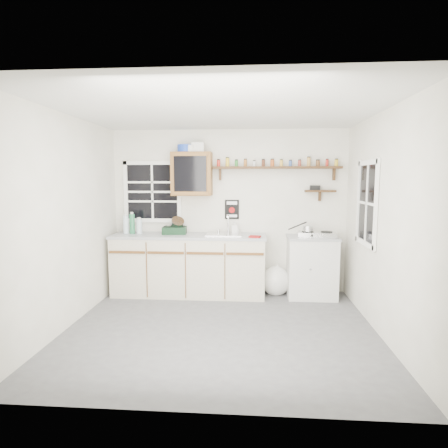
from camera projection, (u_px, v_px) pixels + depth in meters
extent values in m
cube|color=#4D4D4F|center=(220.00, 330.00, 4.39)|extent=(3.60, 3.20, 0.02)
cube|color=silver|center=(220.00, 109.00, 4.09)|extent=(3.60, 3.20, 0.02)
cube|color=beige|center=(66.00, 222.00, 4.37)|extent=(0.02, 3.20, 2.50)
cube|color=beige|center=(384.00, 225.00, 4.11)|extent=(0.02, 3.20, 2.50)
cube|color=beige|center=(229.00, 211.00, 5.84)|extent=(3.60, 0.02, 2.50)
cube|color=beige|center=(201.00, 250.00, 2.65)|extent=(3.60, 0.02, 2.50)
cube|color=#BFB79E|center=(189.00, 266.00, 5.67)|extent=(2.27, 0.60, 0.88)
cube|color=#93979B|center=(189.00, 236.00, 5.61)|extent=(2.31, 0.62, 0.04)
cube|color=brown|center=(127.00, 252.00, 5.39)|extent=(0.53, 0.02, 0.03)
cube|color=brown|center=(166.00, 253.00, 5.35)|extent=(0.53, 0.02, 0.03)
cube|color=brown|center=(205.00, 253.00, 5.31)|extent=(0.53, 0.02, 0.03)
cube|color=brown|center=(245.00, 254.00, 5.27)|extent=(0.53, 0.02, 0.03)
cube|color=silver|center=(311.00, 268.00, 5.56)|extent=(0.70, 0.55, 0.88)
cube|color=#93979B|center=(312.00, 237.00, 5.50)|extent=(0.73, 0.57, 0.03)
cube|color=silver|center=(224.00, 235.00, 5.57)|extent=(0.52, 0.44, 0.03)
cylinder|color=silver|center=(228.00, 224.00, 5.71)|extent=(0.02, 0.02, 0.28)
cylinder|color=silver|center=(228.00, 216.00, 5.64)|extent=(0.02, 0.14, 0.02)
cube|color=brown|center=(192.00, 174.00, 5.65)|extent=(0.60, 0.30, 0.65)
cube|color=black|center=(190.00, 174.00, 5.49)|extent=(0.48, 0.02, 0.52)
cylinder|color=#1A3AAA|center=(185.00, 149.00, 5.61)|extent=(0.24, 0.24, 0.11)
cube|color=silver|center=(198.00, 147.00, 5.60)|extent=(0.18, 0.15, 0.14)
cylinder|color=silver|center=(190.00, 149.00, 5.56)|extent=(0.12, 0.12, 0.10)
cube|color=black|center=(277.00, 168.00, 5.60)|extent=(1.91, 0.18, 0.04)
cube|color=black|center=(220.00, 174.00, 5.72)|extent=(0.03, 0.10, 0.18)
cube|color=black|center=(334.00, 174.00, 5.59)|extent=(0.03, 0.10, 0.18)
cylinder|color=red|center=(219.00, 163.00, 5.66)|extent=(0.05, 0.05, 0.10)
cylinder|color=black|center=(219.00, 160.00, 5.65)|extent=(0.05, 0.05, 0.02)
cylinder|color=gold|center=(227.00, 162.00, 5.65)|extent=(0.06, 0.06, 0.12)
cylinder|color=black|center=(227.00, 158.00, 5.64)|extent=(0.05, 0.05, 0.02)
cylinder|color=#267226|center=(236.00, 164.00, 5.64)|extent=(0.05, 0.05, 0.09)
cylinder|color=black|center=(236.00, 160.00, 5.63)|extent=(0.04, 0.04, 0.02)
cylinder|color=#99591E|center=(245.00, 163.00, 5.63)|extent=(0.05, 0.05, 0.10)
cylinder|color=black|center=(245.00, 159.00, 5.62)|extent=(0.04, 0.04, 0.02)
cylinder|color=silver|center=(254.00, 164.00, 5.62)|extent=(0.05, 0.05, 0.08)
cylinder|color=black|center=(254.00, 161.00, 5.62)|extent=(0.04, 0.04, 0.02)
cylinder|color=#4C2614|center=(263.00, 163.00, 5.61)|extent=(0.05, 0.05, 0.10)
cylinder|color=black|center=(263.00, 159.00, 5.60)|extent=(0.04, 0.04, 0.02)
cylinder|color=#B24C19|center=(272.00, 163.00, 5.60)|extent=(0.06, 0.06, 0.10)
cylinder|color=black|center=(272.00, 159.00, 5.59)|extent=(0.05, 0.05, 0.02)
cylinder|color=gold|center=(281.00, 163.00, 5.59)|extent=(0.05, 0.05, 0.09)
cylinder|color=black|center=(281.00, 160.00, 5.59)|extent=(0.04, 0.04, 0.02)
cylinder|color=#334C8C|center=(290.00, 164.00, 5.58)|extent=(0.05, 0.05, 0.08)
cylinder|color=black|center=(290.00, 160.00, 5.58)|extent=(0.04, 0.04, 0.02)
cylinder|color=maroon|center=(299.00, 163.00, 5.57)|extent=(0.05, 0.05, 0.09)
cylinder|color=black|center=(300.00, 160.00, 5.57)|extent=(0.04, 0.04, 0.02)
cylinder|color=#BF8C3F|center=(309.00, 162.00, 5.56)|extent=(0.05, 0.05, 0.13)
cylinder|color=black|center=(309.00, 157.00, 5.55)|extent=(0.05, 0.05, 0.02)
cylinder|color=brown|center=(318.00, 163.00, 5.55)|extent=(0.06, 0.06, 0.08)
cylinder|color=black|center=(318.00, 160.00, 5.55)|extent=(0.05, 0.05, 0.02)
cylinder|color=red|center=(327.00, 163.00, 5.54)|extent=(0.04, 0.04, 0.09)
cylinder|color=black|center=(327.00, 159.00, 5.54)|extent=(0.04, 0.04, 0.02)
cylinder|color=gold|center=(336.00, 163.00, 5.53)|extent=(0.05, 0.05, 0.10)
cylinder|color=black|center=(336.00, 159.00, 5.53)|extent=(0.05, 0.05, 0.02)
cube|color=black|center=(320.00, 191.00, 5.61)|extent=(0.45, 0.15, 0.03)
cube|color=black|center=(320.00, 196.00, 5.66)|extent=(0.03, 0.08, 0.14)
cube|color=black|center=(315.00, 188.00, 5.61)|extent=(0.14, 0.10, 0.07)
cube|color=black|center=(232.00, 209.00, 5.81)|extent=(0.22, 0.01, 0.30)
cube|color=white|center=(232.00, 203.00, 5.79)|extent=(0.16, 0.00, 0.05)
cylinder|color=#A50C0C|center=(232.00, 210.00, 5.80)|extent=(0.09, 0.01, 0.09)
cube|color=white|center=(232.00, 216.00, 5.81)|extent=(0.16, 0.00, 0.04)
cube|color=black|center=(152.00, 192.00, 5.86)|extent=(0.85, 0.02, 0.90)
cube|color=white|center=(152.00, 192.00, 5.86)|extent=(0.93, 0.03, 0.98)
cube|color=black|center=(367.00, 203.00, 4.63)|extent=(0.02, 0.70, 1.00)
cube|color=white|center=(367.00, 203.00, 4.63)|extent=(0.03, 0.78, 1.08)
cylinder|color=silver|center=(126.00, 225.00, 5.69)|extent=(0.08, 0.08, 0.28)
cylinder|color=silver|center=(126.00, 214.00, 5.67)|extent=(0.05, 0.05, 0.03)
cylinder|color=#257145|center=(132.00, 224.00, 5.70)|extent=(0.08, 0.08, 0.30)
cylinder|color=silver|center=(132.00, 213.00, 5.68)|extent=(0.04, 0.04, 0.03)
cylinder|color=silver|center=(139.00, 227.00, 5.69)|extent=(0.09, 0.09, 0.22)
cylinder|color=silver|center=(139.00, 218.00, 5.67)|extent=(0.05, 0.05, 0.03)
cube|color=black|center=(175.00, 230.00, 5.69)|extent=(0.38, 0.30, 0.11)
cylinder|color=silver|center=(177.00, 223.00, 5.68)|extent=(0.27, 0.29, 0.21)
imported|color=silver|center=(235.00, 227.00, 5.71)|extent=(0.09, 0.09, 0.20)
cube|color=maroon|center=(255.00, 237.00, 5.34)|extent=(0.18, 0.17, 0.02)
cube|color=silver|center=(317.00, 234.00, 5.47)|extent=(0.57, 0.36, 0.07)
cylinder|color=black|center=(308.00, 232.00, 5.48)|extent=(0.16, 0.16, 0.01)
cylinder|color=black|center=(327.00, 232.00, 5.46)|extent=(0.16, 0.16, 0.01)
cylinder|color=silver|center=(308.00, 229.00, 5.47)|extent=(0.14, 0.14, 0.09)
cylinder|color=black|center=(297.00, 226.00, 5.55)|extent=(0.26, 0.14, 0.15)
ellipsoid|color=white|center=(276.00, 281.00, 5.70)|extent=(0.43, 0.39, 0.45)
cone|color=white|center=(277.00, 268.00, 5.67)|extent=(0.12, 0.12, 0.12)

